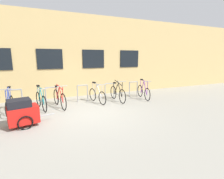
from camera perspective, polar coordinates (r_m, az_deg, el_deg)
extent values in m
plane|color=gray|center=(6.90, -7.86, -7.99)|extent=(42.00, 42.00, 0.00)
cube|color=tan|center=(12.86, -15.99, 10.89)|extent=(28.00, 6.48, 4.61)
cube|color=black|center=(9.50, -20.59, 9.79)|extent=(1.30, 0.04, 1.05)
cube|color=black|center=(9.92, -6.40, 10.43)|extent=(1.30, 0.04, 1.05)
cube|color=black|center=(10.86, 6.01, 10.48)|extent=(1.30, 0.04, 1.05)
cylinder|color=gray|center=(8.51, -31.99, -2.99)|extent=(0.05, 0.05, 0.84)
cylinder|color=gray|center=(8.44, -28.53, -2.75)|extent=(0.05, 0.05, 0.84)
cylinder|color=gray|center=(8.40, -30.54, -0.07)|extent=(0.52, 0.05, 0.05)
cylinder|color=gray|center=(8.40, -21.86, -2.26)|extent=(0.05, 0.05, 0.84)
cylinder|color=gray|center=(8.43, -18.34, -1.99)|extent=(0.05, 0.05, 0.84)
cylinder|color=gray|center=(8.33, -20.29, 0.71)|extent=(0.52, 0.05, 0.05)
cylinder|color=gray|center=(8.56, -11.79, -1.46)|extent=(0.05, 0.05, 0.84)
cylinder|color=gray|center=(8.67, -8.44, -1.18)|extent=(0.05, 0.05, 0.84)
cylinder|color=gray|center=(8.53, -10.20, 1.45)|extent=(0.52, 0.05, 0.05)
cylinder|color=gray|center=(8.96, -2.37, -0.67)|extent=(0.05, 0.05, 0.84)
cylinder|color=gray|center=(9.16, 0.66, -0.42)|extent=(0.05, 0.05, 0.84)
cylinder|color=gray|center=(8.98, -0.84, 2.09)|extent=(0.52, 0.05, 0.05)
cylinder|color=gray|center=(9.59, 6.03, 0.04)|extent=(0.05, 0.05, 0.84)
cylinder|color=gray|center=(9.85, 8.66, 0.27)|extent=(0.05, 0.05, 0.84)
cylinder|color=gray|center=(9.65, 7.43, 2.62)|extent=(0.52, 0.05, 0.05)
torus|color=black|center=(8.35, -31.31, -3.95)|extent=(0.04, 0.66, 0.66)
torus|color=black|center=(7.41, -32.37, -5.79)|extent=(0.04, 0.66, 0.66)
cylinder|color=#233893|center=(7.59, -32.31, -2.76)|extent=(0.04, 0.47, 0.79)
cylinder|color=#233893|center=(7.96, -31.87, -2.30)|extent=(0.04, 0.35, 0.75)
cylinder|color=#233893|center=(7.68, -32.40, 0.16)|extent=(0.04, 0.76, 0.08)
cylinder|color=#233893|center=(8.12, -31.53, -4.53)|extent=(0.03, 0.50, 0.07)
cylinder|color=#233893|center=(8.19, -31.63, -1.77)|extent=(0.03, 0.20, 0.69)
cylinder|color=#233893|center=(7.35, -32.62, -3.01)|extent=(0.03, 0.08, 0.73)
cube|color=black|center=(8.04, -31.99, 0.69)|extent=(0.10, 0.20, 0.06)
cylinder|color=gray|center=(7.30, -32.91, 0.04)|extent=(0.44, 0.03, 0.03)
torus|color=black|center=(8.43, -18.70, -2.46)|extent=(0.18, 0.75, 0.75)
torus|color=black|center=(7.42, -16.41, -4.11)|extent=(0.18, 0.75, 0.75)
cylinder|color=red|center=(7.63, -17.22, -1.45)|extent=(0.13, 0.52, 0.72)
cylinder|color=red|center=(8.04, -18.10, -1.34)|extent=(0.11, 0.39, 0.60)
cylinder|color=red|center=(7.74, -17.74, 0.88)|extent=(0.20, 0.85, 0.16)
cylinder|color=red|center=(8.18, -18.17, -3.02)|extent=(0.13, 0.54, 0.08)
cylinder|color=red|center=(8.29, -18.64, -0.82)|extent=(0.06, 0.20, 0.53)
cylinder|color=red|center=(7.37, -16.61, -1.63)|extent=(0.04, 0.08, 0.65)
cube|color=black|center=(8.15, -18.59, 1.08)|extent=(0.14, 0.22, 0.06)
cylinder|color=gray|center=(7.33, -16.82, 1.11)|extent=(0.44, 0.11, 0.03)
torus|color=black|center=(9.13, 0.47, -0.97)|extent=(0.05, 0.72, 0.72)
torus|color=black|center=(8.19, 3.56, -2.38)|extent=(0.05, 0.72, 0.72)
cylinder|color=black|center=(8.38, 2.67, 0.23)|extent=(0.04, 0.52, 0.78)
cylinder|color=black|center=(8.77, 1.44, 0.10)|extent=(0.04, 0.39, 0.59)
cylinder|color=black|center=(8.49, 2.15, 2.34)|extent=(0.05, 0.85, 0.22)
cylinder|color=black|center=(8.90, 1.18, -1.45)|extent=(0.03, 0.54, 0.08)
cylinder|color=black|center=(9.00, 0.71, 0.56)|extent=(0.03, 0.20, 0.53)
cylinder|color=black|center=(8.14, 3.51, 0.08)|extent=(0.03, 0.08, 0.71)
cube|color=black|center=(8.87, 0.96, 2.32)|extent=(0.10, 0.20, 0.06)
cylinder|color=gray|center=(8.10, 3.46, 2.78)|extent=(0.44, 0.03, 0.03)
torus|color=black|center=(8.76, -6.69, -1.75)|extent=(0.18, 0.66, 0.66)
torus|color=black|center=(7.95, -3.36, -3.01)|extent=(0.18, 0.66, 0.66)
cylinder|color=#B7B7BC|center=(8.11, -4.38, -0.69)|extent=(0.13, 0.46, 0.68)
cylinder|color=#B7B7BC|center=(8.42, -5.66, -0.19)|extent=(0.10, 0.33, 0.70)
cylinder|color=#B7B7BC|center=(8.18, -4.95, 1.83)|extent=(0.19, 0.73, 0.06)
cylinder|color=#B7B7BC|center=(8.56, -5.92, -2.19)|extent=(0.12, 0.48, 0.07)
cylinder|color=#B7B7BC|center=(8.62, -6.45, 0.21)|extent=(0.07, 0.20, 0.64)
cylinder|color=#B7B7BC|center=(7.90, -3.48, -0.82)|extent=(0.04, 0.08, 0.61)
cube|color=black|center=(8.48, -6.21, 2.43)|extent=(0.14, 0.22, 0.06)
cylinder|color=gray|center=(7.86, -3.61, 1.61)|extent=(0.44, 0.12, 0.03)
torus|color=black|center=(9.74, 9.64, -0.46)|extent=(0.16, 0.69, 0.69)
torus|color=black|center=(8.86, 12.06, -1.68)|extent=(0.16, 0.69, 0.69)
cylinder|color=#722D99|center=(9.04, 11.42, 0.56)|extent=(0.12, 0.47, 0.72)
cylinder|color=#722D99|center=(9.38, 10.48, 0.96)|extent=(0.10, 0.34, 0.72)
cylinder|color=#722D99|center=(9.13, 11.11, 2.91)|extent=(0.17, 0.74, 0.04)
cylinder|color=#722D99|center=(9.52, 10.20, -0.89)|extent=(0.11, 0.49, 0.07)
cylinder|color=#722D99|center=(9.59, 9.91, 1.36)|extent=(0.06, 0.20, 0.66)
cylinder|color=#722D99|center=(8.82, 12.08, 0.43)|extent=(0.04, 0.08, 0.66)
cube|color=black|center=(9.46, 10.19, 3.41)|extent=(0.13, 0.21, 0.06)
cylinder|color=gray|center=(8.79, 12.10, 2.75)|extent=(0.44, 0.10, 0.03)
torus|color=black|center=(8.37, -24.06, -3.08)|extent=(0.21, 0.70, 0.71)
torus|color=black|center=(7.43, -22.31, -4.64)|extent=(0.21, 0.70, 0.71)
cylinder|color=teal|center=(7.63, -22.99, -2.19)|extent=(0.15, 0.47, 0.67)
cylinder|color=teal|center=(7.99, -23.67, -1.57)|extent=(0.12, 0.35, 0.69)
cylinder|color=teal|center=(7.71, -23.47, 0.48)|extent=(0.22, 0.76, 0.06)
cylinder|color=teal|center=(8.14, -23.65, -3.60)|extent=(0.14, 0.49, 0.07)
cylinder|color=teal|center=(8.22, -24.09, -1.09)|extent=(0.07, 0.20, 0.63)
cylinder|color=teal|center=(7.38, -22.53, -2.36)|extent=(0.05, 0.08, 0.60)
cube|color=black|center=(8.08, -24.14, 1.19)|extent=(0.14, 0.22, 0.06)
cylinder|color=gray|center=(7.34, -22.77, 0.17)|extent=(0.43, 0.13, 0.03)
cube|color=red|center=(6.19, -28.26, -7.61)|extent=(1.01, 0.78, 0.56)
cube|color=black|center=(6.08, -29.44, -4.13)|extent=(0.78, 0.70, 0.24)
torus|color=black|center=(6.56, -28.51, -8.34)|extent=(0.46, 0.14, 0.46)
torus|color=black|center=(5.94, -27.65, -10.22)|extent=(0.46, 0.14, 0.46)
cylinder|color=gray|center=(6.36, -21.60, -8.18)|extent=(0.54, 0.15, 0.03)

